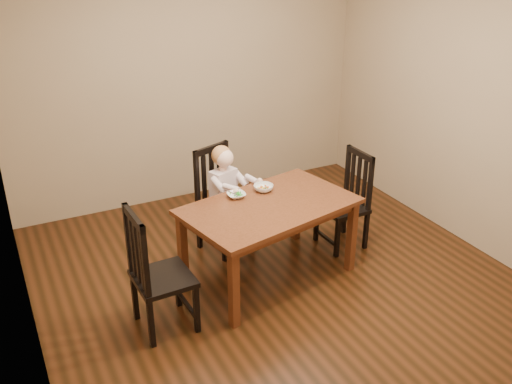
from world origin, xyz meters
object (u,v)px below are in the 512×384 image
toddler (225,189)px  bowl_veg (264,188)px  chair_right (347,201)px  chair_child (222,201)px  bowl_peas (236,195)px  chair_left (156,274)px  dining_table (269,213)px

toddler → bowl_veg: bearing=98.0°
chair_right → toddler: chair_right is taller
chair_child → bowl_peas: bearing=63.9°
bowl_veg → chair_left: bearing=-156.5°
chair_left → chair_right: chair_left is taller
toddler → bowl_veg: 0.45m
chair_left → bowl_peas: size_ratio=6.51×
chair_child → bowl_veg: size_ratio=5.75×
dining_table → chair_right: 0.98m
chair_right → bowl_peas: 1.17m
chair_right → bowl_veg: 0.91m
chair_right → bowl_veg: bearing=84.5°
bowl_peas → bowl_veg: bearing=2.6°
dining_table → bowl_peas: 0.33m
dining_table → chair_left: bearing=-167.3°
chair_left → bowl_peas: 1.05m
dining_table → toddler: toddler is taller
bowl_peas → dining_table: bearing=-52.5°
chair_child → bowl_peas: 0.52m
chair_child → chair_left: size_ratio=0.98×
chair_right → toddler: size_ratio=1.71×
chair_left → bowl_veg: size_ratio=5.87×
toddler → bowl_veg: (0.20, -0.39, 0.12)m
dining_table → bowl_veg: bowl_veg is taller
chair_left → toddler: size_ratio=1.84×
dining_table → bowl_veg: (0.08, 0.26, 0.11)m
chair_child → bowl_veg: (0.22, -0.43, 0.27)m
dining_table → bowl_peas: bearing=127.5°
chair_child → dining_table: bearing=81.7°
dining_table → bowl_peas: (-0.19, 0.25, 0.10)m
chair_child → chair_right: chair_child is taller
dining_table → chair_right: (0.94, 0.19, -0.18)m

